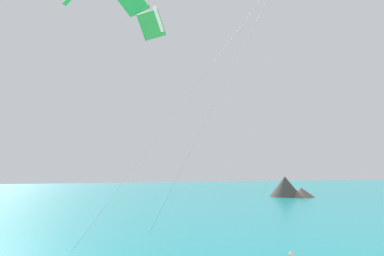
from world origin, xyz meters
name	(u,v)px	position (x,y,z in m)	size (l,w,h in m)	color
sea	(150,196)	(0.00, 72.81, 0.10)	(200.00, 120.00, 0.20)	teal
headland_right	(289,189)	(24.43, 64.20, 1.69)	(8.19, 7.73, 3.91)	#665B51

